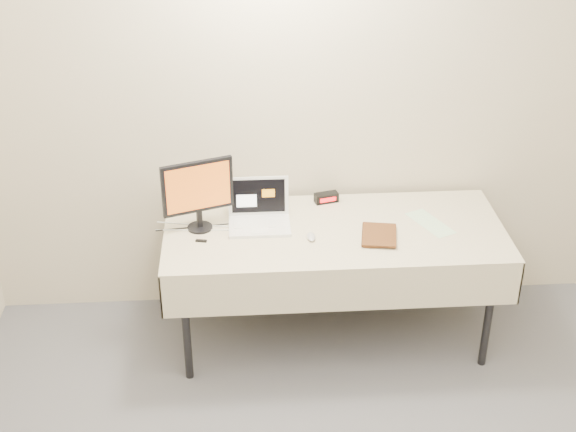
{
  "coord_description": "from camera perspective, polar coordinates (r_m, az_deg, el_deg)",
  "views": [
    {
      "loc": [
        -0.51,
        -1.71,
        2.93
      ],
      "look_at": [
        -0.26,
        1.99,
        0.86
      ],
      "focal_mm": 50.0,
      "sensor_mm": 36.0,
      "label": 1
    }
  ],
  "objects": [
    {
      "name": "back_wall",
      "position": [
        4.53,
        2.87,
        8.68
      ],
      "size": [
        4.0,
        0.1,
        2.7
      ],
      "primitive_type": "cube",
      "color": "beige",
      "rests_on": "ground"
    },
    {
      "name": "table",
      "position": [
        4.41,
        3.32,
        -1.63
      ],
      "size": [
        1.86,
        0.81,
        0.74
      ],
      "color": "black",
      "rests_on": "ground"
    },
    {
      "name": "laptop",
      "position": [
        4.41,
        -2.08,
        0.19
      ],
      "size": [
        0.34,
        0.28,
        0.23
      ],
      "rotation": [
        0.0,
        0.0,
        -0.0
      ],
      "color": "white",
      "rests_on": "table"
    },
    {
      "name": "monitor",
      "position": [
        4.3,
        -6.44,
        1.85
      ],
      "size": [
        0.38,
        0.17,
        0.4
      ],
      "rotation": [
        0.0,
        0.0,
        0.33
      ],
      "color": "black",
      "rests_on": "table"
    },
    {
      "name": "book",
      "position": [
        4.26,
        5.34,
        -0.05
      ],
      "size": [
        0.18,
        0.05,
        0.25
      ],
      "primitive_type": "imported",
      "rotation": [
        0.0,
        0.0,
        -0.18
      ],
      "color": "brown",
      "rests_on": "table"
    },
    {
      "name": "alarm_clock",
      "position": [
        4.64,
        2.74,
        1.31
      ],
      "size": [
        0.15,
        0.09,
        0.06
      ],
      "rotation": [
        0.0,
        0.0,
        0.25
      ],
      "color": "black",
      "rests_on": "table"
    },
    {
      "name": "clicker",
      "position": [
        4.28,
        1.66,
        -1.48
      ],
      "size": [
        0.05,
        0.09,
        0.02
      ],
      "primitive_type": "ellipsoid",
      "rotation": [
        0.0,
        0.0,
        -0.0
      ],
      "color": "#B8B8BA",
      "rests_on": "table"
    },
    {
      "name": "paper_form",
      "position": [
        4.5,
        10.08,
        -0.5
      ],
      "size": [
        0.24,
        0.34,
        0.0
      ],
      "primitive_type": "cube",
      "rotation": [
        0.0,
        0.0,
        0.43
      ],
      "color": "#BFEBBB",
      "rests_on": "table"
    },
    {
      "name": "usb_dongle",
      "position": [
        4.28,
        -6.19,
        -1.77
      ],
      "size": [
        0.06,
        0.03,
        0.01
      ],
      "primitive_type": "cube",
      "rotation": [
        0.0,
        0.0,
        -0.22
      ],
      "color": "black",
      "rests_on": "table"
    }
  ]
}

